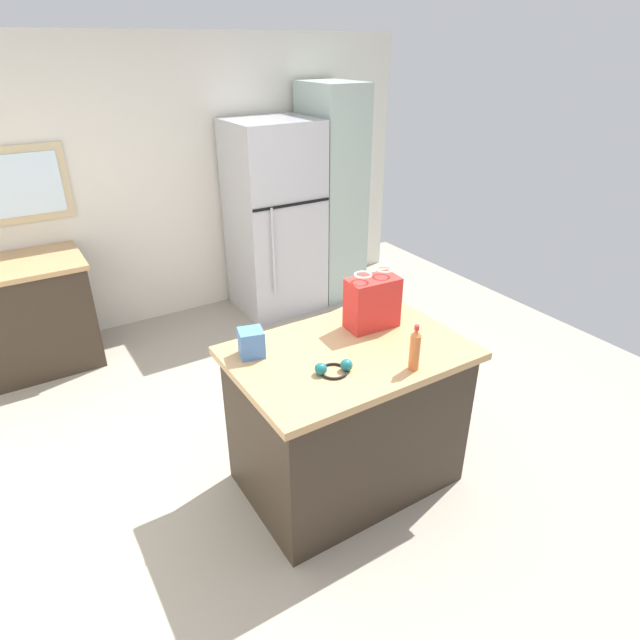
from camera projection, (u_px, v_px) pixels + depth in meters
name	position (u px, v px, depth m)	size (l,w,h in m)	color
ground	(309.00, 451.00, 3.56)	(6.06, 6.06, 0.00)	#9E9384
back_wall	(163.00, 185.00, 4.87)	(4.99, 0.13, 2.50)	silver
kitchen_island	(347.00, 417.00, 3.14)	(1.28, 0.87, 0.92)	#33281E
refrigerator	(275.00, 219.00, 5.14)	(0.79, 0.73, 1.81)	#B7B7BC
tall_cabinet	(331.00, 195.00, 5.38)	(0.46, 0.65, 2.09)	#9EB2A8
sink_counter	(6.00, 320.00, 4.23)	(1.28, 0.69, 1.09)	#33281E
shopping_bag	(372.00, 302.00, 3.10)	(0.31, 0.18, 0.35)	red
small_box	(251.00, 343.00, 2.84)	(0.13, 0.12, 0.15)	#4775B7
bottle	(415.00, 350.00, 2.71)	(0.05, 0.05, 0.25)	#C66633
ear_defenders	(334.00, 369.00, 2.72)	(0.19, 0.19, 0.06)	black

